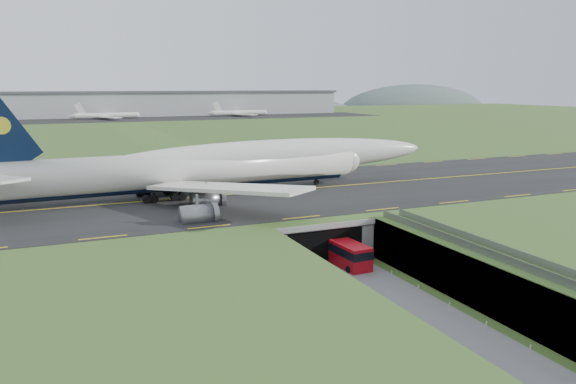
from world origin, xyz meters
name	(u,v)px	position (x,y,z in m)	size (l,w,h in m)	color
ground	(353,281)	(0.00, 0.00, 0.00)	(900.00, 900.00, 0.00)	#315823
airfield_deck	(354,259)	(0.00, 0.00, 3.00)	(800.00, 800.00, 6.00)	gray
trench_road	(384,300)	(0.00, -7.50, 0.10)	(12.00, 75.00, 0.20)	slate
taxiway	(264,192)	(0.00, 33.00, 6.09)	(800.00, 44.00, 0.18)	black
tunnel_portal	(301,227)	(0.00, 16.71, 3.33)	(17.00, 22.30, 6.00)	gray
guideway	(533,276)	(11.00, -19.11, 5.32)	(3.00, 53.00, 7.05)	#A8A8A3
jumbo_jet	(221,166)	(-7.44, 35.00, 11.14)	(88.34, 57.90, 19.16)	silver
shuttle_tram	(347,254)	(2.18, 5.67, 1.89)	(3.75, 8.73, 3.46)	#AE0B15
cargo_terminal	(108,104)	(-0.01, 299.41, 13.96)	(320.00, 67.00, 15.60)	#B2B2B2
distant_hills	(171,119)	(64.38, 430.00, -4.00)	(700.00, 91.00, 60.00)	#50605C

